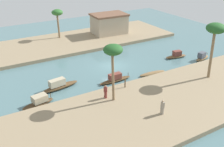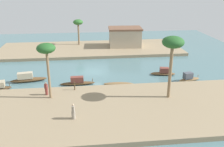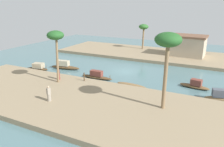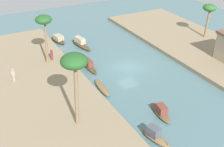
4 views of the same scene
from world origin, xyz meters
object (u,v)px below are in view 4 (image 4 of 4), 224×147
person_by_mooring (14,76)px  palm_tree_right_tall (209,9)px  mooring_post (68,64)px  sampan_with_red_awning (88,65)px  sampan_upstream_small (155,136)px  sampan_open_hull (102,87)px  sampan_downstream_large (161,111)px  sampan_midstream (81,43)px  person_on_near_bank (52,55)px  sampan_with_tall_canopy (58,39)px  palm_tree_left_near (44,22)px  palm_tree_left_far (74,64)px

person_by_mooring → palm_tree_right_tall: bearing=-171.5°
mooring_post → sampan_with_red_awning: bearing=84.9°
sampan_upstream_small → sampan_open_hull: bearing=169.2°
sampan_downstream_large → mooring_post: (-13.06, -5.06, 0.68)m
sampan_with_red_awning → sampan_downstream_large: sampan_with_red_awning is taller
sampan_with_red_awning → palm_tree_right_tall: 20.92m
sampan_with_red_awning → sampan_midstream: 7.25m
person_on_near_bank → sampan_with_red_awning: bearing=86.6°
sampan_with_red_awning → mooring_post: 2.85m
sampan_with_red_awning → sampan_upstream_small: sampan_upstream_small is taller
sampan_upstream_small → palm_tree_right_tall: bearing=114.2°
sampan_midstream → palm_tree_right_tall: 20.30m
sampan_upstream_small → sampan_midstream: bearing=161.4°
sampan_with_red_awning → mooring_post: mooring_post is taller
sampan_downstream_large → mooring_post: size_ratio=3.48×
sampan_with_tall_canopy → palm_tree_left_near: 10.08m
mooring_post → palm_tree_left_near: 6.05m
sampan_upstream_small → palm_tree_right_tall: 26.52m
sampan_downstream_large → mooring_post: bearing=-149.5°
sampan_open_hull → palm_tree_left_near: 11.04m
mooring_post → palm_tree_right_tall: (0.13, 23.17, 3.93)m
sampan_with_tall_canopy → mooring_post: 10.31m
palm_tree_left_far → sampan_with_red_awning: bearing=151.4°
palm_tree_left_far → sampan_midstream: bearing=156.5°
sampan_with_red_awning → palm_tree_left_near: (-2.97, -4.48, 5.77)m
sampan_with_tall_canopy → mooring_post: size_ratio=3.51×
person_on_near_bank → mooring_post: 3.45m
palm_tree_left_far → person_by_mooring: bearing=-161.4°
sampan_upstream_small → person_on_near_bank: size_ratio=2.10×
sampan_midstream → sampan_upstream_small: 22.77m
sampan_upstream_small → palm_tree_left_near: bearing=179.4°
palm_tree_left_far → palm_tree_right_tall: size_ratio=1.37×
sampan_downstream_large → person_by_mooring: (-12.94, -11.83, 0.80)m
palm_tree_left_near → palm_tree_right_tall: (2.86, 24.89, -1.19)m
sampan_midstream → palm_tree_left_near: size_ratio=0.78×
sampan_midstream → person_by_mooring: (6.89, -11.38, 0.70)m
sampan_midstream → mooring_post: mooring_post is taller
sampan_with_tall_canopy → palm_tree_right_tall: 23.81m
palm_tree_left_far → palm_tree_left_near: bearing=174.2°
sampan_downstream_large → sampan_open_hull: bearing=-147.6°
sampan_open_hull → palm_tree_left_near: size_ratio=0.64×
sampan_downstream_large → palm_tree_left_near: size_ratio=0.58×
palm_tree_left_far → sampan_open_hull: bearing=135.9°
sampan_upstream_small → person_by_mooring: bearing=-162.9°
sampan_midstream → palm_tree_left_near: bearing=-66.3°
sampan_midstream → sampan_with_tall_canopy: bearing=-152.1°
sampan_with_red_awning → person_on_near_bank: (-3.54, -3.79, 0.81)m
sampan_open_hull → palm_tree_left_far: 9.82m
sampan_downstream_large → sampan_upstream_small: 3.94m
sampan_with_tall_canopy → sampan_open_hull: 15.86m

